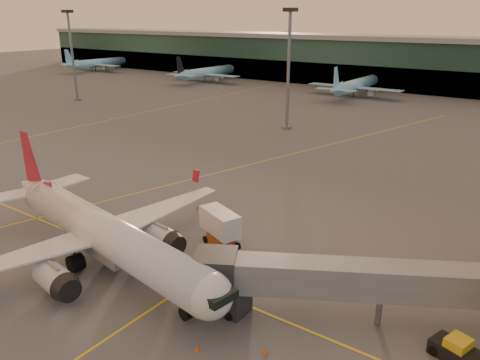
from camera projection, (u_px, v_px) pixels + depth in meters
The scene contains 13 objects.
ground at pixel (115, 289), 43.42m from camera, with size 600.00×600.00×0.00m, color #4C4F54.
taxi_markings at pixel (287, 161), 81.60m from camera, with size 100.12×173.00×0.01m.
terminal at pixel (461, 66), 149.40m from camera, with size 400.00×20.00×17.60m.
mast_west_far at pixel (72, 49), 135.40m from camera, with size 2.40×2.40×25.60m.
mast_west_near at pixel (289, 61), 100.13m from camera, with size 2.40×2.40×25.60m.
distant_aircraft_row at pixel (278, 88), 163.48m from camera, with size 225.00×34.00×13.00m.
main_airplane at pixel (101, 232), 46.51m from camera, with size 37.06×33.59×11.21m.
jet_bridge at pixel (401, 284), 37.07m from camera, with size 28.64×17.85×5.65m.
catering_truck at pixel (220, 226), 51.02m from camera, with size 5.70×4.01×4.06m.
pushback_tug at pixel (457, 352), 34.26m from camera, with size 4.05×2.95×1.87m.
cone_nose at pixel (266, 350), 35.13m from camera, with size 0.39×0.39×0.50m.
cone_wing_left at pixel (197, 207), 61.31m from camera, with size 0.42×0.42×0.54m.
cone_fwd at pixel (197, 348), 35.35m from camera, with size 0.39×0.39×0.49m.
Camera 1 is at (31.26, -23.87, 24.01)m, focal length 35.00 mm.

